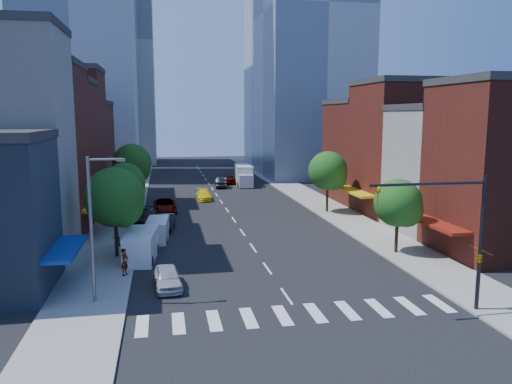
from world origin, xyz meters
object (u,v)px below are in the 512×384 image
parked_car_second (166,222)px  pedestrian_far (116,237)px  parked_car_third (165,206)px  traffic_car_far (230,180)px  cargo_van_near (141,246)px  taxi (204,195)px  cargo_van_far (157,230)px  pedestrian_near (125,262)px  parked_car_front (168,278)px  parked_car_rear (146,218)px  box_truck (244,176)px  traffic_car_oncoming (221,182)px

parked_car_second → pedestrian_far: bearing=-116.9°
parked_car_third → traffic_car_far: parked_car_third is taller
cargo_van_near → taxi: 28.83m
parked_car_second → parked_car_third: parked_car_third is taller
parked_car_third → cargo_van_far: bearing=-94.5°
traffic_car_far → pedestrian_far: (-15.40, -39.12, 0.30)m
pedestrian_near → parked_car_front: bearing=-109.3°
pedestrian_near → cargo_van_far: bearing=12.7°
cargo_van_near → parked_car_second: bearing=85.2°
pedestrian_far → parked_car_second: bearing=-179.6°
parked_car_third → cargo_van_near: 19.91m
parked_car_rear → pedestrian_near: pedestrian_near is taller
parked_car_rear → box_truck: box_truck is taller
cargo_van_far → parked_car_second: bearing=84.8°
parked_car_rear → cargo_van_near: 13.20m
taxi → cargo_van_near: bearing=-104.7°
parked_car_third → box_truck: size_ratio=0.69×
parked_car_third → cargo_van_far: (-0.77, -13.54, 0.19)m
box_truck → pedestrian_near: bearing=-106.2°
parked_car_rear → cargo_van_far: (1.23, -6.93, 0.18)m
cargo_van_far → traffic_car_far: cargo_van_far is taller
parked_car_rear → box_truck: (15.02, 27.91, 0.75)m
traffic_car_far → box_truck: box_truck is taller
parked_car_front → pedestrian_far: (-4.33, 11.17, 0.28)m
traffic_car_oncoming → taxi: bearing=76.4°
taxi → traffic_car_far: size_ratio=1.13×
cargo_van_near → box_truck: size_ratio=0.69×
traffic_car_far → pedestrian_near: 49.43m
box_truck → pedestrian_far: bearing=-111.9°
pedestrian_near → pedestrian_far: pedestrian_near is taller
parked_car_third → traffic_car_oncoming: 21.50m
parked_car_second → parked_car_rear: (-2.00, 2.49, 0.04)m
taxi → traffic_car_far: (5.76, 15.41, 0.03)m
parked_car_second → cargo_van_far: size_ratio=0.96×
parked_car_second → traffic_car_oncoming: (9.00, 28.62, 0.04)m
parked_car_third → pedestrian_near: size_ratio=2.93×
parked_car_third → cargo_van_near: bearing=-97.0°
parked_car_third → pedestrian_near: bearing=-98.4°
parked_car_rear → box_truck: size_ratio=0.67×
cargo_van_far → box_truck: (13.80, 34.83, 0.57)m
traffic_car_oncoming → box_truck: size_ratio=0.59×
cargo_van_far → pedestrian_far: bearing=-144.9°
taxi → pedestrian_far: size_ratio=2.74×
cargo_van_near → parked_car_rear: bearing=95.8°
cargo_van_near → pedestrian_far: bearing=124.8°
parked_car_second → parked_car_front: bearing=-83.4°
parked_car_front → taxi: 35.28m
taxi → pedestrian_near: bearing=-104.6°
parked_car_front → taxi: (5.31, 34.88, -0.05)m
traffic_car_oncoming → box_truck: bearing=-152.0°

